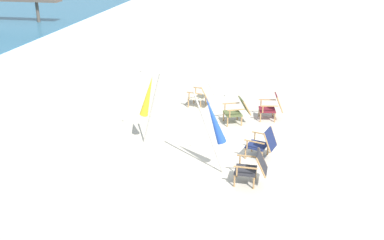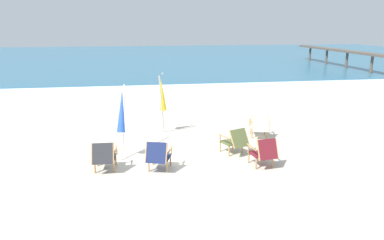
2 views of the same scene
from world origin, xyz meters
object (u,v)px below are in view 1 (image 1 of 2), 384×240
beach_chair_far_center (272,106)px  beach_chair_front_right (202,95)px  beach_chair_back_right (238,110)px  umbrella_furled_yellow (148,97)px  umbrella_furled_blue (214,121)px  beach_chair_mid_center (263,143)px  beach_chair_front_left (253,167)px

beach_chair_far_center → beach_chair_front_right: bearing=73.0°
beach_chair_back_right → umbrella_furled_yellow: (-1.88, 2.23, 0.92)m
beach_chair_back_right → umbrella_furled_blue: umbrella_furled_blue is taller
beach_chair_back_right → umbrella_furled_yellow: size_ratio=0.44×
beach_chair_front_right → beach_chair_far_center: bearing=-107.0°
beach_chair_mid_center → umbrella_furled_blue: 1.69m
beach_chair_front_right → umbrella_furled_blue: size_ratio=0.43×
beach_chair_mid_center → umbrella_furled_blue: size_ratio=0.42×
beach_chair_front_right → beach_chair_mid_center: (-3.40, -2.13, 0.01)m
beach_chair_mid_center → umbrella_furled_blue: (-0.90, 1.14, 0.87)m
beach_chair_back_right → umbrella_furled_blue: size_ratio=0.46×
beach_chair_front_left → beach_chair_front_right: (4.73, 1.96, -0.00)m
beach_chair_mid_center → beach_chair_far_center: bearing=-3.8°
beach_chair_mid_center → umbrella_furled_yellow: bearing=83.9°
beach_chair_front_left → beach_chair_front_right: 5.12m
beach_chair_far_center → beach_chair_mid_center: 2.70m
beach_chair_front_right → beach_chair_back_right: bearing=-132.4°
beach_chair_front_left → beach_chair_back_right: (3.54, 0.66, -0.00)m
beach_chair_front_left → beach_chair_mid_center: size_ratio=0.96×
beach_chair_back_right → beach_chair_front_right: size_ratio=1.05×
beach_chair_front_right → beach_chair_mid_center: size_ratio=1.04×
beach_chair_back_right → beach_chair_far_center: beach_chair_far_center is taller
beach_chair_back_right → beach_chair_front_right: bearing=47.6°
beach_chair_front_left → beach_chair_far_center: (4.03, -0.35, 0.00)m
beach_chair_front_left → umbrella_furled_blue: size_ratio=0.40×
beach_chair_front_left → beach_chair_mid_center: (1.33, -0.17, 0.00)m
umbrella_furled_blue → beach_chair_front_left: bearing=-114.2°
beach_chair_far_center → umbrella_furled_yellow: size_ratio=0.39×
beach_chair_front_right → umbrella_furled_yellow: (-3.07, 0.92, 0.92)m
beach_chair_front_right → beach_chair_far_center: beach_chair_far_center is taller
beach_chair_far_center → beach_chair_mid_center: (-2.69, 0.18, -0.00)m
beach_chair_front_left → umbrella_furled_blue: umbrella_furled_blue is taller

